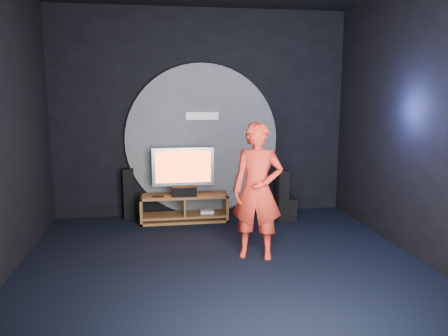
# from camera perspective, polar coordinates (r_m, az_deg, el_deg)

# --- Properties ---
(floor) EXTENTS (5.00, 5.00, 0.00)m
(floor) POSITION_cam_1_polar(r_m,az_deg,el_deg) (5.46, -0.03, -12.84)
(floor) COLOR black
(floor) RESTS_ON ground
(back_wall) EXTENTS (5.00, 0.04, 3.50)m
(back_wall) POSITION_cam_1_polar(r_m,az_deg,el_deg) (7.53, -2.96, 7.07)
(back_wall) COLOR black
(back_wall) RESTS_ON ground
(front_wall) EXTENTS (5.00, 0.04, 3.50)m
(front_wall) POSITION_cam_1_polar(r_m,az_deg,el_deg) (2.63, 8.34, 2.04)
(front_wall) COLOR black
(front_wall) RESTS_ON ground
(right_wall) EXTENTS (0.04, 5.00, 3.50)m
(right_wall) POSITION_cam_1_polar(r_m,az_deg,el_deg) (5.97, 24.52, 5.53)
(right_wall) COLOR black
(right_wall) RESTS_ON ground
(wall_disc_panel) EXTENTS (2.60, 0.11, 2.60)m
(wall_disc_panel) POSITION_cam_1_polar(r_m,az_deg,el_deg) (7.51, -2.89, 3.63)
(wall_disc_panel) COLOR #515156
(wall_disc_panel) RESTS_ON ground
(media_console) EXTENTS (1.43, 0.45, 0.45)m
(media_console) POSITION_cam_1_polar(r_m,az_deg,el_deg) (7.30, -5.18, -5.42)
(media_console) COLOR olive
(media_console) RESTS_ON ground
(tv) EXTENTS (1.02, 0.22, 0.77)m
(tv) POSITION_cam_1_polar(r_m,az_deg,el_deg) (7.22, -5.35, -0.10)
(tv) COLOR #A3A2A9
(tv) RESTS_ON media_console
(center_speaker) EXTENTS (0.40, 0.15, 0.15)m
(center_speaker) POSITION_cam_1_polar(r_m,az_deg,el_deg) (7.12, -5.22, -3.06)
(center_speaker) COLOR black
(center_speaker) RESTS_ON media_console
(remote) EXTENTS (0.18, 0.05, 0.02)m
(remote) POSITION_cam_1_polar(r_m,az_deg,el_deg) (7.11, -8.59, -3.69)
(remote) COLOR black
(remote) RESTS_ON media_console
(tower_speaker_left) EXTENTS (0.17, 0.19, 0.85)m
(tower_speaker_left) POSITION_cam_1_polar(r_m,az_deg,el_deg) (7.54, -12.31, -3.30)
(tower_speaker_left) COLOR black
(tower_speaker_left) RESTS_ON ground
(tower_speaker_right) EXTENTS (0.17, 0.19, 0.85)m
(tower_speaker_right) POSITION_cam_1_polar(r_m,az_deg,el_deg) (7.26, 7.66, -3.67)
(tower_speaker_right) COLOR black
(tower_speaker_right) RESTS_ON ground
(subwoofer) EXTENTS (0.34, 0.34, 0.37)m
(subwoofer) POSITION_cam_1_polar(r_m,az_deg,el_deg) (7.44, 7.91, -5.26)
(subwoofer) COLOR black
(subwoofer) RESTS_ON ground
(player) EXTENTS (0.74, 0.60, 1.75)m
(player) POSITION_cam_1_polar(r_m,az_deg,el_deg) (5.56, 4.38, -2.98)
(player) COLOR red
(player) RESTS_ON ground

